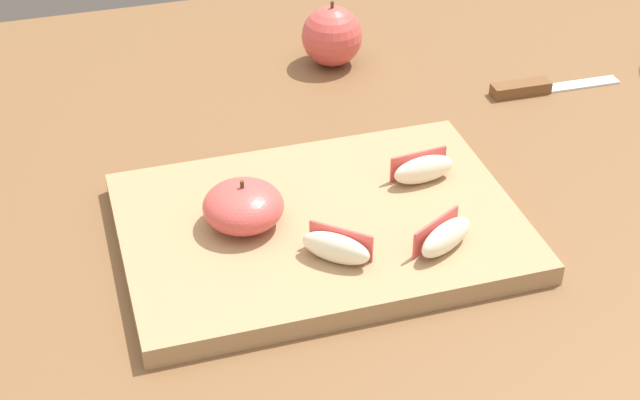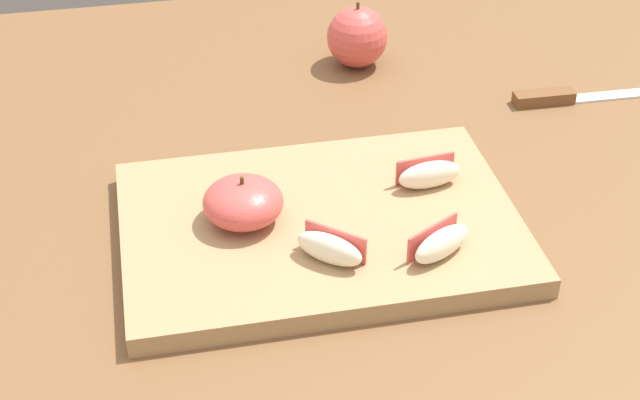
% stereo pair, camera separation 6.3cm
% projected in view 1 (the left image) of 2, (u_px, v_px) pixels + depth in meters
% --- Properties ---
extents(dining_table, '(1.28, 0.96, 0.72)m').
position_uv_depth(dining_table, '(350.00, 246.00, 1.04)').
color(dining_table, brown).
rests_on(dining_table, ground_plane).
extents(cutting_board, '(0.36, 0.26, 0.02)m').
position_uv_depth(cutting_board, '(320.00, 226.00, 0.89)').
color(cutting_board, '#A37F56').
rests_on(cutting_board, dining_table).
extents(apple_half_skin_up, '(0.07, 0.07, 0.05)m').
position_uv_depth(apple_half_skin_up, '(243.00, 206.00, 0.87)').
color(apple_half_skin_up, '#D14C47').
rests_on(apple_half_skin_up, cutting_board).
extents(apple_wedge_left, '(0.06, 0.03, 0.03)m').
position_uv_depth(apple_wedge_left, '(423.00, 169.00, 0.93)').
color(apple_wedge_left, '#F4EACC').
rests_on(apple_wedge_left, cutting_board).
extents(apple_wedge_right, '(0.06, 0.06, 0.03)m').
position_uv_depth(apple_wedge_right, '(336.00, 247.00, 0.83)').
color(apple_wedge_right, '#F4EACC').
rests_on(apple_wedge_right, cutting_board).
extents(apple_wedge_near_knife, '(0.06, 0.05, 0.03)m').
position_uv_depth(apple_wedge_near_knife, '(445.00, 237.00, 0.84)').
color(apple_wedge_near_knife, '#F4EACC').
rests_on(apple_wedge_near_knife, cutting_board).
extents(paring_knife, '(0.16, 0.02, 0.01)m').
position_uv_depth(paring_knife, '(531.00, 88.00, 1.12)').
color(paring_knife, silver).
rests_on(paring_knife, dining_table).
extents(whole_apple_pink_lady, '(0.07, 0.07, 0.08)m').
position_uv_depth(whole_apple_pink_lady, '(332.00, 36.00, 1.16)').
color(whole_apple_pink_lady, '#D14C47').
rests_on(whole_apple_pink_lady, dining_table).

